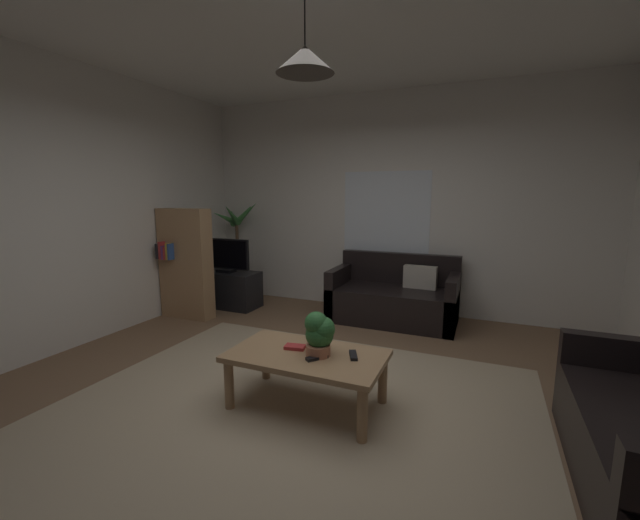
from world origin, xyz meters
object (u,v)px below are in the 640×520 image
(couch_under_window, at_px, (394,299))
(book_on_table_0, at_px, (295,347))
(potted_palm_corner, at_px, (238,257))
(pendant_lamp, at_px, (305,59))
(bookshelf_corner, at_px, (185,263))
(tv, at_px, (225,255))
(potted_plant_on_table, at_px, (319,332))
(remote_on_table_1, at_px, (317,358))
(coffee_table, at_px, (307,361))
(tv_stand, at_px, (228,289))
(remote_on_table_0, at_px, (353,355))

(couch_under_window, distance_m, book_on_table_0, 2.24)
(potted_palm_corner, height_order, pendant_lamp, pendant_lamp)
(potted_palm_corner, bearing_deg, bookshelf_corner, -91.74)
(book_on_table_0, height_order, tv, tv)
(book_on_table_0, bearing_deg, potted_plant_on_table, -7.54)
(couch_under_window, bearing_deg, potted_plant_on_table, -91.32)
(remote_on_table_1, bearing_deg, potted_plant_on_table, 139.61)
(coffee_table, bearing_deg, remote_on_table_1, -31.47)
(book_on_table_0, bearing_deg, potted_palm_corner, 132.11)
(bookshelf_corner, relative_size, pendant_lamp, 2.60)
(couch_under_window, height_order, remote_on_table_1, couch_under_window)
(book_on_table_0, bearing_deg, tv_stand, 136.55)
(bookshelf_corner, distance_m, pendant_lamp, 3.23)
(remote_on_table_0, height_order, potted_palm_corner, potted_palm_corner)
(coffee_table, bearing_deg, tv, 137.83)
(book_on_table_0, bearing_deg, remote_on_table_0, 3.63)
(couch_under_window, height_order, remote_on_table_0, couch_under_window)
(tv, xyz_separation_m, bookshelf_corner, (-0.19, -0.59, -0.03))
(potted_plant_on_table, relative_size, bookshelf_corner, 0.23)
(potted_plant_on_table, bearing_deg, book_on_table_0, 172.46)
(couch_under_window, xyz_separation_m, coffee_table, (-0.15, -2.27, 0.08))
(tv_stand, relative_size, potted_palm_corner, 0.60)
(couch_under_window, relative_size, tv_stand, 1.71)
(couch_under_window, height_order, potted_palm_corner, potted_palm_corner)
(bookshelf_corner, bearing_deg, remote_on_table_1, -30.34)
(coffee_table, relative_size, book_on_table_0, 7.44)
(potted_plant_on_table, xyz_separation_m, pendant_lamp, (-0.10, -0.02, 1.86))
(coffee_table, xyz_separation_m, book_on_table_0, (-0.12, 0.04, 0.07))
(tv, distance_m, potted_palm_corner, 0.55)
(remote_on_table_0, bearing_deg, tv_stand, -60.51)
(potted_plant_on_table, xyz_separation_m, potted_palm_corner, (-2.41, 2.46, 0.04))
(tv_stand, height_order, bookshelf_corner, bookshelf_corner)
(potted_palm_corner, bearing_deg, pendant_lamp, -46.89)
(tv_stand, xyz_separation_m, pendant_lamp, (2.16, -1.98, 2.19))
(couch_under_window, height_order, coffee_table, couch_under_window)
(remote_on_table_0, distance_m, potted_plant_on_table, 0.29)
(coffee_table, bearing_deg, book_on_table_0, 159.45)
(book_on_table_0, distance_m, tv, 2.82)
(couch_under_window, relative_size, tv, 2.06)
(tv, bearing_deg, pendant_lamp, -42.17)
(potted_plant_on_table, distance_m, potted_palm_corner, 3.44)
(remote_on_table_0, distance_m, tv_stand, 3.15)
(couch_under_window, distance_m, potted_palm_corner, 2.49)
(book_on_table_0, relative_size, tv_stand, 0.17)
(coffee_table, xyz_separation_m, potted_plant_on_table, (0.10, 0.02, 0.23))
(pendant_lamp, bearing_deg, potted_plant_on_table, 9.76)
(tv, relative_size, pendant_lamp, 1.38)
(pendant_lamp, bearing_deg, coffee_table, 0.00)
(couch_under_window, bearing_deg, book_on_table_0, -96.84)
(remote_on_table_0, height_order, tv, tv)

